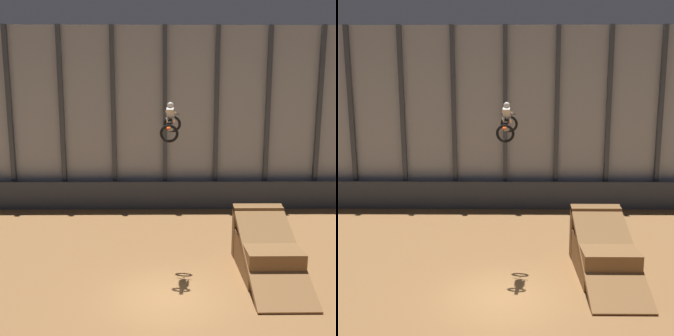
{
  "view_description": "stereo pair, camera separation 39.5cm",
  "coord_description": "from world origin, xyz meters",
  "views": [
    {
      "loc": [
        -0.09,
        -13.41,
        7.27
      ],
      "look_at": [
        0.12,
        5.27,
        3.93
      ],
      "focal_mm": 42.0,
      "sensor_mm": 36.0,
      "label": 1
    },
    {
      "loc": [
        0.3,
        -13.41,
        7.27
      ],
      "look_at": [
        0.12,
        5.27,
        3.93
      ],
      "focal_mm": 42.0,
      "sensor_mm": 36.0,
      "label": 2
    }
  ],
  "objects": [
    {
      "name": "rider_bike_solo",
      "position": [
        0.19,
        2.33,
        6.28
      ],
      "size": [
        0.91,
        1.87,
        1.59
      ],
      "rotation": [
        0.2,
        0.0,
        -0.11
      ],
      "color": "black"
    },
    {
      "name": "dirt_ramp",
      "position": [
        4.22,
        2.4,
        0.86
      ],
      "size": [
        2.25,
        5.35,
        2.57
      ],
      "color": "brown",
      "rests_on": "ground_plane"
    },
    {
      "name": "ground_plane",
      "position": [
        0.0,
        0.0,
        0.0
      ],
      "size": [
        60.0,
        60.0,
        0.0
      ],
      "primitive_type": "plane",
      "color": "olive"
    },
    {
      "name": "arena_back_wall",
      "position": [
        0.0,
        12.69,
        5.92
      ],
      "size": [
        32.0,
        0.4,
        11.84
      ],
      "color": "#A3A8B2",
      "rests_on": "ground_plane"
    },
    {
      "name": "lower_barrier",
      "position": [
        0.0,
        11.86,
        0.92
      ],
      "size": [
        31.36,
        0.2,
        1.84
      ],
      "color": "#383D47",
      "rests_on": "ground_plane"
    }
  ]
}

